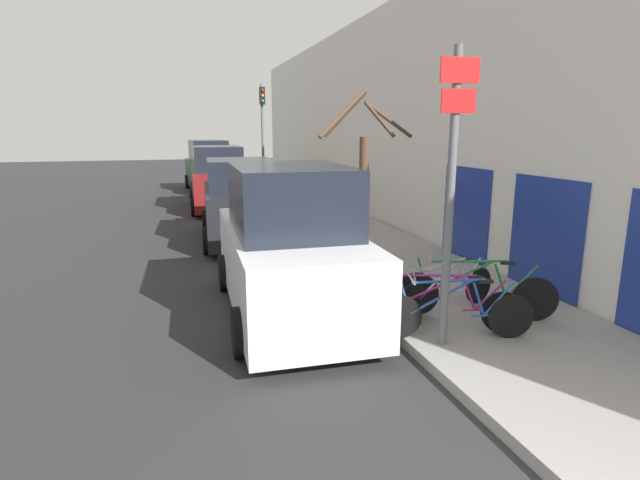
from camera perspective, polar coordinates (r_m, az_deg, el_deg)
ground_plane at (r=13.23m, az=-7.70°, el=-0.48°), size 80.00×80.00×0.00m
sidewalk_curb at (r=16.45m, az=-0.24°, el=2.45°), size 3.20×32.00×0.15m
building_facade at (r=16.71m, az=5.74°, el=13.43°), size 0.23×32.00×6.50m
signpost at (r=6.46m, az=14.72°, el=5.47°), size 0.52×0.13×3.78m
bicycle_0 at (r=7.08m, az=15.18°, el=-8.00°), size 2.07×0.69×0.86m
bicycle_1 at (r=7.35m, az=14.09°, el=-7.22°), size 1.97×1.01×0.84m
bicycle_2 at (r=7.90m, az=17.30°, el=-5.77°), size 2.19×1.04×0.93m
bicycle_3 at (r=8.02m, az=14.31°, el=-5.59°), size 2.03×0.75×0.83m
parked_car_0 at (r=7.99m, az=-3.53°, el=-0.99°), size 2.21×4.74×2.42m
parked_car_1 at (r=13.52m, az=-9.04°, el=4.11°), size 2.24×4.51×2.20m
parked_car_2 at (r=19.21m, az=-11.59°, el=6.64°), size 2.18×4.74×2.35m
parked_car_3 at (r=25.18m, az=-12.62°, el=8.01°), size 2.23×4.85×2.45m
pedestrian_near at (r=16.39m, az=-0.81°, el=6.22°), size 0.45×0.39×1.74m
street_tree at (r=9.33m, az=4.97°, el=5.64°), size 2.07×0.75×3.52m
traffic_light at (r=19.84m, az=-6.57°, el=12.68°), size 0.20×0.30×4.50m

